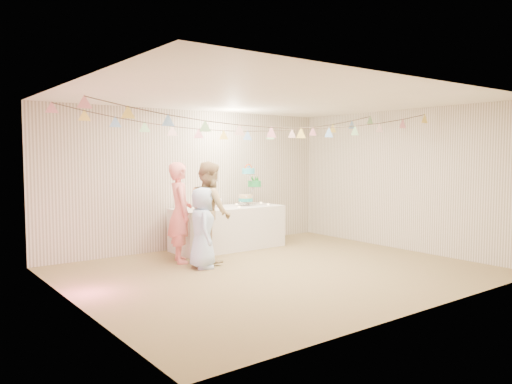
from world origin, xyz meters
TOP-DOWN VIEW (x-y plane):
  - floor at (0.00, 0.00)m, footprint 6.00×6.00m
  - ceiling at (0.00, 0.00)m, footprint 6.00×6.00m
  - back_wall at (0.00, 2.50)m, footprint 6.00×6.00m
  - front_wall at (0.00, -2.50)m, footprint 6.00×6.00m
  - left_wall at (-3.00, 0.00)m, footprint 5.00×5.00m
  - right_wall at (3.00, 0.00)m, footprint 5.00×5.00m
  - table at (0.42, 1.96)m, footprint 2.10×0.84m
  - cake_stand at (0.97, 2.01)m, footprint 0.66×0.39m
  - cake_bottom at (0.82, 1.95)m, footprint 0.31×0.31m
  - cake_middle at (1.15, 2.10)m, footprint 0.27×0.27m
  - cake_top_tier at (0.91, 1.98)m, footprint 0.25×0.25m
  - platter at (-0.19, 1.91)m, footprint 0.34×0.34m
  - posy at (0.24, 2.01)m, footprint 0.15×0.15m
  - person_adult_a at (-0.87, 1.45)m, footprint 0.55×0.69m
  - person_adult_b at (-0.46, 1.20)m, footprint 0.80×0.93m
  - person_child at (-0.80, 0.86)m, footprint 0.61×0.73m
  - bunting_back at (0.00, 1.10)m, footprint 5.60×1.10m
  - bunting_front at (0.00, -0.20)m, footprint 5.60×0.90m
  - tealight_0 at (-0.38, 1.81)m, footprint 0.04×0.04m
  - tealight_1 at (0.07, 2.14)m, footprint 0.04×0.04m
  - tealight_2 at (0.52, 1.74)m, footprint 0.04×0.04m
  - tealight_3 at (0.77, 2.18)m, footprint 0.04×0.04m
  - tealight_4 at (1.24, 1.78)m, footprint 0.04×0.04m
  - tealight_5 at (1.32, 2.11)m, footprint 0.04×0.04m

SIDE VIEW (x-z plane):
  - floor at x=0.00m, z-range 0.00..0.00m
  - table at x=0.42m, z-range 0.00..0.79m
  - person_child at x=-0.80m, z-range 0.00..1.27m
  - platter at x=-0.19m, z-range 0.75..0.77m
  - tealight_0 at x=-0.38m, z-range 0.79..0.82m
  - tealight_1 at x=0.07m, z-range 0.79..0.82m
  - tealight_2 at x=0.52m, z-range 0.79..0.82m
  - tealight_3 at x=0.77m, z-range 0.79..0.82m
  - tealight_4 at x=1.24m, z-range 0.79..0.82m
  - tealight_5 at x=1.32m, z-range 0.79..0.82m
  - person_adult_a at x=-0.87m, z-range 0.00..1.65m
  - person_adult_b at x=-0.46m, z-range 0.00..1.66m
  - cake_bottom at x=0.82m, z-range 0.76..0.91m
  - posy at x=0.24m, z-range 0.75..0.92m
  - cake_middle at x=1.15m, z-range 1.00..1.22m
  - cake_stand at x=0.97m, z-range 0.75..1.49m
  - back_wall at x=0.00m, z-range 1.30..1.30m
  - front_wall at x=0.00m, z-range 1.30..1.30m
  - left_wall at x=-3.00m, z-range 1.30..1.30m
  - right_wall at x=3.00m, z-range 1.30..1.30m
  - cake_top_tier at x=0.91m, z-range 1.28..1.47m
  - bunting_front at x=0.00m, z-range 2.14..2.50m
  - bunting_back at x=0.00m, z-range 2.15..2.55m
  - ceiling at x=0.00m, z-range 2.60..2.60m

